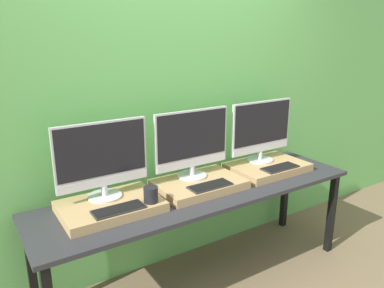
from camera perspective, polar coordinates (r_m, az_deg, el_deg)
name	(u,v)px	position (r m, az deg, el deg)	size (l,w,h in m)	color
wall_back	(173,103)	(2.83, -2.85, 6.30)	(8.00, 0.04, 2.60)	#66B75B
workbench	(202,198)	(2.70, 1.56, -8.25)	(2.39, 0.65, 0.73)	#2D2D33
wooden_riser_left	(110,206)	(2.42, -12.32, -9.27)	(0.61, 0.42, 0.06)	tan
monitor_left	(102,158)	(2.39, -13.51, -2.12)	(0.59, 0.22, 0.49)	silver
keyboard_left	(119,209)	(2.29, -11.13, -9.74)	(0.31, 0.13, 0.01)	#2D2D2D
mug	(151,195)	(2.35, -6.29, -7.67)	(0.09, 0.09, 0.10)	black
wooden_riser_center	(199,184)	(2.70, 1.07, -6.13)	(0.61, 0.42, 0.06)	tan
monitor_center	(192,142)	(2.67, 0.02, 0.29)	(0.59, 0.22, 0.49)	silver
keyboard_center	(210,186)	(2.58, 2.78, -6.35)	(0.31, 0.13, 0.01)	#2D2D2D
wooden_riser_right	(267,167)	(3.09, 11.39, -3.45)	(0.61, 0.42, 0.06)	tan
monitor_right	(261,130)	(3.07, 10.53, 2.16)	(0.59, 0.22, 0.49)	silver
keyboard_right	(280,168)	(2.99, 13.26, -3.51)	(0.31, 0.13, 0.01)	#2D2D2D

